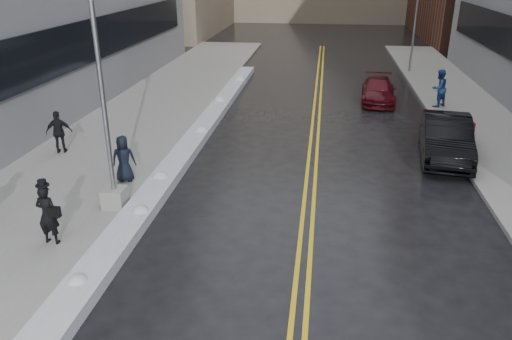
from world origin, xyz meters
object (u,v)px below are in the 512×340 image
(fire_hydrant, at_px, (472,130))
(pedestrian_d, at_px, (59,132))
(pedestrian_c, at_px, (124,159))
(car_black, at_px, (446,138))
(traffic_signal, at_px, (415,21))
(pedestrian_fedora, at_px, (48,215))
(pedestrian_east, at_px, (439,88))
(car_maroon, at_px, (378,90))
(lamppost, at_px, (107,132))

(fire_hydrant, xyz_separation_m, pedestrian_d, (-16.20, -3.83, 0.43))
(pedestrian_c, bearing_deg, car_black, -171.18)
(pedestrian_d, distance_m, car_black, 14.81)
(fire_hydrant, relative_size, traffic_signal, 0.12)
(pedestrian_fedora, distance_m, car_black, 14.24)
(pedestrian_c, bearing_deg, pedestrian_fedora, 72.88)
(pedestrian_fedora, distance_m, pedestrian_east, 19.87)
(pedestrian_d, bearing_deg, pedestrian_east, -169.13)
(pedestrian_d, distance_m, car_maroon, 16.31)
(lamppost, distance_m, pedestrian_c, 2.51)
(pedestrian_c, xyz_separation_m, car_maroon, (9.43, 12.23, -0.33))
(pedestrian_c, xyz_separation_m, car_black, (11.22, 4.07, -0.14))
(fire_hydrant, relative_size, pedestrian_east, 0.39)
(pedestrian_d, xyz_separation_m, pedestrian_east, (15.78, 8.87, 0.12))
(fire_hydrant, height_order, pedestrian_d, pedestrian_d)
(lamppost, relative_size, traffic_signal, 1.27)
(traffic_signal, xyz_separation_m, pedestrian_east, (0.08, -8.96, -2.31))
(traffic_signal, height_order, pedestrian_fedora, traffic_signal)
(pedestrian_fedora, relative_size, pedestrian_d, 1.00)
(lamppost, relative_size, pedestrian_c, 4.78)
(fire_hydrant, relative_size, pedestrian_fedora, 0.44)
(car_black, relative_size, car_maroon, 1.15)
(fire_hydrant, distance_m, car_maroon, 6.95)
(pedestrian_d, bearing_deg, pedestrian_c, 128.36)
(traffic_signal, height_order, pedestrian_east, traffic_signal)
(pedestrian_east, xyz_separation_m, car_black, (-1.08, -7.08, -0.29))
(car_maroon, bearing_deg, pedestrian_fedora, -117.40)
(pedestrian_east, bearing_deg, traffic_signal, -129.11)
(pedestrian_east, bearing_deg, car_maroon, -60.37)
(lamppost, height_order, pedestrian_c, lamppost)
(pedestrian_d, bearing_deg, pedestrian_fedora, 97.05)
(pedestrian_c, bearing_deg, traffic_signal, -132.39)
(lamppost, distance_m, traffic_signal, 24.98)
(pedestrian_east, bearing_deg, fire_hydrant, 55.14)
(car_maroon, bearing_deg, pedestrian_east, -17.03)
(lamppost, bearing_deg, car_maroon, 57.44)
(pedestrian_fedora, bearing_deg, pedestrian_c, -92.96)
(lamppost, xyz_separation_m, traffic_signal, (11.80, 22.00, 0.87))
(fire_hydrant, xyz_separation_m, pedestrian_fedora, (-13.15, -10.22, 0.42))
(pedestrian_fedora, bearing_deg, car_maroon, -118.07)
(pedestrian_c, relative_size, car_black, 0.32)
(traffic_signal, xyz_separation_m, pedestrian_d, (-15.70, -17.83, -2.43))
(fire_hydrant, distance_m, car_black, 2.55)
(fire_hydrant, distance_m, pedestrian_east, 5.08)
(fire_hydrant, xyz_separation_m, traffic_signal, (-0.50, 14.00, 2.85))
(pedestrian_fedora, xyz_separation_m, car_maroon, (9.87, 16.34, -0.36))
(pedestrian_east, height_order, car_black, pedestrian_east)
(pedestrian_c, bearing_deg, car_maroon, -138.76)
(lamppost, bearing_deg, car_black, 28.89)
(traffic_signal, bearing_deg, pedestrian_d, -131.37)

